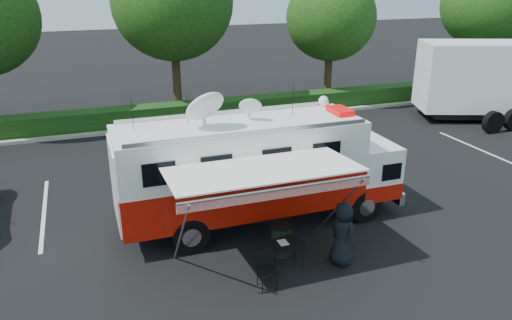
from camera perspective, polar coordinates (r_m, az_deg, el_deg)
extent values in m
plane|color=black|center=(15.88, 0.61, -7.03)|extent=(120.00, 120.00, 0.00)
cube|color=#9E998E|center=(26.78, 0.48, 4.85)|extent=(60.00, 0.35, 0.15)
cube|color=black|center=(27.49, -0.17, 6.19)|extent=(60.00, 1.20, 1.00)
cylinder|color=black|center=(27.09, -9.09, 9.84)|extent=(0.44, 0.44, 4.80)
ellipsoid|color=#14380F|center=(26.67, -9.53, 17.35)|extent=(6.14, 6.14, 5.84)
cylinder|color=black|center=(30.12, 8.26, 10.19)|extent=(0.44, 0.44, 4.00)
ellipsoid|color=#14380F|center=(29.74, 8.56, 15.80)|extent=(5.12, 5.12, 4.86)
cylinder|color=black|center=(36.50, 24.05, 10.78)|extent=(0.44, 0.44, 4.40)
ellipsoid|color=#14380F|center=(36.18, 24.82, 15.84)|extent=(5.63, 5.63, 5.35)
cube|color=silver|center=(17.85, -23.06, -5.52)|extent=(0.12, 5.50, 0.01)
cube|color=silver|center=(18.32, -4.12, -3.13)|extent=(0.12, 5.50, 0.01)
cube|color=silver|center=(20.60, 12.15, -0.79)|extent=(0.12, 5.50, 0.01)
cube|color=silver|center=(24.19, 24.38, 1.02)|extent=(0.12, 5.50, 0.01)
cube|color=black|center=(15.64, 0.62, -5.32)|extent=(8.23, 1.34, 0.29)
cylinder|color=black|center=(16.05, 12.31, -5.14)|extent=(1.05, 0.31, 1.05)
cylinder|color=black|center=(17.69, 8.78, -2.38)|extent=(1.05, 0.31, 1.05)
cylinder|color=black|center=(14.14, -7.48, -8.54)|extent=(1.05, 0.31, 1.05)
cylinder|color=black|center=(15.98, -9.14, -5.02)|extent=(1.05, 0.31, 1.05)
cube|color=silver|center=(17.49, 14.15, -2.91)|extent=(0.19, 2.39, 0.38)
cube|color=white|center=(16.77, 12.37, -0.42)|extent=(1.34, 2.39, 1.63)
cube|color=#BC1307|center=(16.99, 12.22, -2.22)|extent=(1.36, 2.41, 0.53)
cube|color=black|center=(17.00, 14.23, 0.75)|extent=(0.11, 2.09, 0.67)
cube|color=#BC1307|center=(15.14, -1.75, -3.25)|extent=(7.28, 2.39, 1.15)
cube|color=#BC1307|center=(14.92, -1.78, -1.24)|extent=(7.30, 2.41, 0.10)
cube|color=white|center=(14.66, -1.81, 1.37)|extent=(7.28, 2.39, 1.34)
cube|color=white|center=(14.45, -1.84, 4.02)|extent=(7.28, 2.39, 0.08)
cube|color=#CC0505|center=(15.67, 9.60, 5.59)|extent=(0.53, 0.91, 0.15)
sphere|color=white|center=(16.42, 7.71, 6.72)|extent=(0.33, 0.33, 0.33)
ellipsoid|color=white|center=(13.85, -5.86, 6.11)|extent=(1.15, 1.15, 0.34)
ellipsoid|color=white|center=(14.61, -0.66, 6.20)|extent=(0.67, 0.67, 0.19)
cylinder|color=black|center=(14.10, -13.95, 5.06)|extent=(0.02, 0.02, 0.96)
cylinder|color=black|center=(14.32, -7.84, 5.71)|extent=(0.02, 0.02, 0.96)
cylinder|color=black|center=(15.29, 4.23, 6.81)|extent=(0.02, 0.02, 0.96)
cube|color=white|center=(12.45, 0.68, -1.06)|extent=(4.79, 2.30, 0.20)
cube|color=red|center=(11.55, 2.63, -3.81)|extent=(4.79, 0.04, 0.27)
cylinder|color=#B2B2B7|center=(11.48, 2.68, -3.33)|extent=(4.79, 0.07, 0.07)
cylinder|color=#B2B2B7|center=(12.47, -8.60, -8.45)|extent=(0.05, 2.49, 2.76)
cylinder|color=#B2B2B7|center=(13.79, 9.19, -5.50)|extent=(0.05, 2.49, 2.76)
imported|color=black|center=(13.99, 9.65, -11.51)|extent=(0.77, 0.99, 1.79)
cube|color=black|center=(13.17, 3.41, -9.55)|extent=(1.03, 0.81, 0.04)
cylinder|color=black|center=(13.05, 2.21, -11.80)|extent=(0.02, 0.02, 0.77)
cylinder|color=black|center=(13.43, 1.43, -10.77)|extent=(0.02, 0.02, 0.77)
cylinder|color=black|center=(13.31, 5.33, -11.16)|extent=(0.02, 0.02, 0.77)
cylinder|color=black|center=(13.68, 4.47, -10.17)|extent=(0.02, 0.02, 0.77)
cube|color=silver|center=(13.18, 3.12, -9.40)|extent=(0.24, 0.33, 0.01)
cube|color=black|center=(12.61, 1.26, -12.63)|extent=(0.50, 0.50, 0.04)
cube|color=black|center=(12.65, 0.89, -11.11)|extent=(0.47, 0.07, 0.52)
cylinder|color=black|center=(12.54, 0.75, -14.11)|extent=(0.02, 0.02, 0.46)
cylinder|color=black|center=(12.83, 0.16, -13.22)|extent=(0.02, 0.02, 0.46)
cylinder|color=black|center=(12.65, 2.37, -13.78)|extent=(0.02, 0.02, 0.46)
cylinder|color=black|center=(12.94, 1.74, -12.91)|extent=(0.02, 0.02, 0.46)
cylinder|color=black|center=(13.99, 2.91, -9.16)|extent=(0.56, 0.56, 0.86)
cylinder|color=black|center=(13.77, 2.94, -7.54)|extent=(0.60, 0.60, 0.04)
cylinder|color=black|center=(26.90, 25.46, 3.92)|extent=(1.09, 0.33, 1.09)
cylinder|color=black|center=(28.56, 22.17, 5.30)|extent=(1.09, 0.33, 1.09)
cylinder|color=black|center=(29.43, 24.09, 5.44)|extent=(1.09, 0.33, 1.09)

